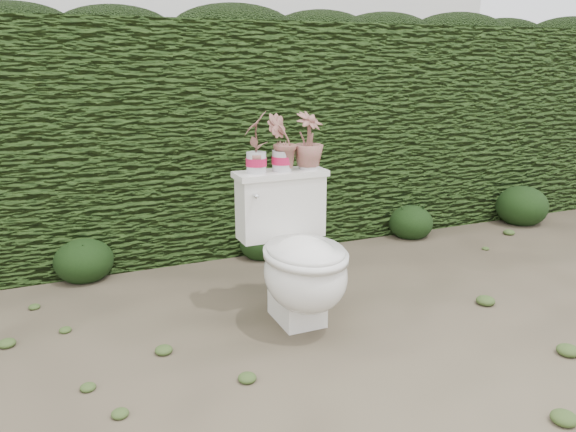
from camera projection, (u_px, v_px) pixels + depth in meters
name	position (u px, v px, depth m)	size (l,w,h in m)	color
ground	(323.00, 317.00, 3.06)	(60.00, 60.00, 0.00)	#695D48
hedge	(231.00, 135.00, 4.26)	(8.00, 1.00, 1.60)	#2D4818
house_wall	(175.00, 12.00, 8.05)	(8.00, 3.50, 4.00)	silver
toilet	(299.00, 259.00, 2.91)	(0.50, 0.68, 0.78)	silver
potted_plant_left	(256.00, 144.00, 2.91)	(0.16, 0.11, 0.31)	#31661F
potted_plant_center	(282.00, 144.00, 2.97)	(0.16, 0.13, 0.29)	#31661F
potted_plant_right	(308.00, 142.00, 3.03)	(0.16, 0.16, 0.29)	#31661F
liriope_clump_1	(83.00, 256.00, 3.56)	(0.37, 0.37, 0.30)	black
liriope_clump_2	(262.00, 239.00, 3.96)	(0.32, 0.32, 0.25)	black
liriope_clump_3	(411.00, 219.00, 4.42)	(0.35, 0.35, 0.28)	black
liriope_clump_4	(522.00, 203.00, 4.78)	(0.43, 0.43, 0.35)	black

